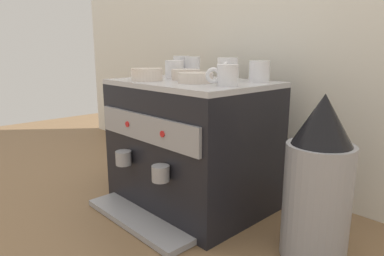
# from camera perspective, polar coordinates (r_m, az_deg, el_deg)

# --- Properties ---
(ground_plane) EXTENTS (4.00, 4.00, 0.00)m
(ground_plane) POSITION_cam_1_polar(r_m,az_deg,el_deg) (1.37, 0.00, -12.04)
(ground_plane) COLOR brown
(tiled_backsplash_wall) EXTENTS (2.80, 0.03, 1.06)m
(tiled_backsplash_wall) POSITION_cam_1_polar(r_m,az_deg,el_deg) (1.52, 10.39, 10.80)
(tiled_backsplash_wall) COLOR silver
(tiled_backsplash_wall) RESTS_ON ground_plane
(espresso_machine) EXTENTS (0.56, 0.52, 0.47)m
(espresso_machine) POSITION_cam_1_polar(r_m,az_deg,el_deg) (1.29, -0.14, -2.67)
(espresso_machine) COLOR black
(espresso_machine) RESTS_ON ground_plane
(ceramic_cup_0) EXTENTS (0.08, 0.09, 0.07)m
(ceramic_cup_0) POSITION_cam_1_polar(r_m,az_deg,el_deg) (1.07, 5.74, 8.72)
(ceramic_cup_0) COLOR white
(ceramic_cup_0) RESTS_ON espresso_machine
(ceramic_cup_1) EXTENTS (0.09, 0.11, 0.08)m
(ceramic_cup_1) POSITION_cam_1_polar(r_m,az_deg,el_deg) (1.22, 5.89, 9.64)
(ceramic_cup_1) COLOR white
(ceramic_cup_1) RESTS_ON espresso_machine
(ceramic_cup_2) EXTENTS (0.07, 0.10, 0.08)m
(ceramic_cup_2) POSITION_cam_1_polar(r_m,az_deg,el_deg) (1.44, 0.13, 10.16)
(ceramic_cup_2) COLOR white
(ceramic_cup_2) RESTS_ON espresso_machine
(ceramic_cup_3) EXTENTS (0.07, 0.11, 0.07)m
(ceramic_cup_3) POSITION_cam_1_polar(r_m,az_deg,el_deg) (1.23, 11.19, 9.24)
(ceramic_cup_3) COLOR white
(ceramic_cup_3) RESTS_ON espresso_machine
(ceramic_cup_4) EXTENTS (0.08, 0.11, 0.07)m
(ceramic_cup_4) POSITION_cam_1_polar(r_m,az_deg,el_deg) (1.39, -2.88, 9.78)
(ceramic_cup_4) COLOR white
(ceramic_cup_4) RESTS_ON espresso_machine
(ceramic_cup_5) EXTENTS (0.10, 0.09, 0.08)m
(ceramic_cup_5) POSITION_cam_1_polar(r_m,az_deg,el_deg) (1.49, -1.59, 10.30)
(ceramic_cup_5) COLOR white
(ceramic_cup_5) RESTS_ON espresso_machine
(ceramic_bowl_0) EXTENTS (0.12, 0.12, 0.03)m
(ceramic_bowl_0) POSITION_cam_1_polar(r_m,az_deg,el_deg) (1.17, 0.58, 8.33)
(ceramic_bowl_0) COLOR beige
(ceramic_bowl_0) RESTS_ON espresso_machine
(ceramic_bowl_1) EXTENTS (0.11, 0.11, 0.04)m
(ceramic_bowl_1) POSITION_cam_1_polar(r_m,az_deg,el_deg) (1.26, -7.53, 8.76)
(ceramic_bowl_1) COLOR beige
(ceramic_bowl_1) RESTS_ON espresso_machine
(ceramic_bowl_2) EXTENTS (0.11, 0.11, 0.04)m
(ceramic_bowl_2) POSITION_cam_1_polar(r_m,az_deg,el_deg) (1.29, -1.06, 8.85)
(ceramic_bowl_2) COLOR beige
(ceramic_bowl_2) RESTS_ON espresso_machine
(coffee_grinder) EXTENTS (0.18, 0.18, 0.47)m
(coffee_grinder) POSITION_cam_1_polar(r_m,az_deg,el_deg) (1.02, 20.21, -8.52)
(coffee_grinder) COLOR #939399
(coffee_grinder) RESTS_ON ground_plane
(milk_pitcher) EXTENTS (0.09, 0.09, 0.12)m
(milk_pitcher) POSITION_cam_1_polar(r_m,az_deg,el_deg) (1.69, -10.34, -5.14)
(milk_pitcher) COLOR #B7B7BC
(milk_pitcher) RESTS_ON ground_plane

